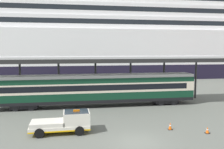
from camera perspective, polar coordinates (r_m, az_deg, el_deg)
The scene contains 7 objects.
ground_plane at distance 20.39m, azimuth 5.86°, elevation -15.30°, with size 400.00×400.00×0.00m, color #5F635B.
cruise_ship at distance 71.39m, azimuth -7.43°, elevation 10.04°, with size 138.43×30.96×36.42m.
platform_canopy at distance 31.84m, azimuth -3.48°, elevation 3.60°, with size 35.21×5.34×6.44m.
train_carriage at distance 31.74m, azimuth -3.34°, elevation -3.26°, with size 25.19×2.81×4.11m.
service_truck at distance 22.44m, azimuth -10.67°, elevation -10.70°, with size 5.22×2.30×2.02m.
traffic_cone_near at distance 23.60m, azimuth 13.38°, elevation -11.58°, with size 0.36×0.36×0.69m.
traffic_cone_mid at distance 23.60m, azimuth 21.30°, elevation -11.96°, with size 0.36×0.36×0.59m.
Camera 1 is at (-5.12, -18.31, 7.37)m, focal length 39.32 mm.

